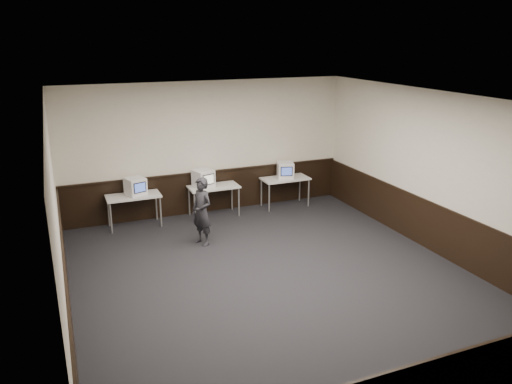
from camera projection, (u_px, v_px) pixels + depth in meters
floor at (275, 279)px, 8.98m from camera, size 8.00×8.00×0.00m
ceiling at (278, 100)px, 8.02m from camera, size 8.00×8.00×0.00m
back_wall at (208, 148)px, 12.04m from camera, size 7.00×0.00×7.00m
front_wall at (443, 308)px, 4.97m from camera, size 7.00×0.00×7.00m
left_wall at (57, 223)px, 7.24m from camera, size 0.00×8.00×8.00m
right_wall at (439, 174)px, 9.77m from camera, size 0.00×8.00×8.00m
wainscot_back at (209, 192)px, 12.35m from camera, size 6.98×0.04×1.00m
wainscot_left at (67, 290)px, 7.58m from camera, size 0.04×7.98×1.00m
wainscot_right at (432, 227)px, 10.09m from camera, size 0.04×7.98×1.00m
wainscot_rail at (209, 172)px, 12.17m from camera, size 6.98×0.06×0.04m
desk_left at (133, 198)px, 11.27m from camera, size 1.20×0.60×0.75m
desk_center at (214, 189)px, 11.96m from camera, size 1.20×0.60×0.75m
desk_right at (285, 181)px, 12.65m from camera, size 1.20×0.60×0.75m
emac_left at (136, 186)px, 11.23m from camera, size 0.51×0.52×0.40m
emac_center at (203, 178)px, 11.82m from camera, size 0.53×0.54×0.42m
emac_right at (285, 170)px, 12.59m from camera, size 0.50×0.52×0.40m
person at (202, 211)px, 10.31m from camera, size 0.53×0.62×1.44m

